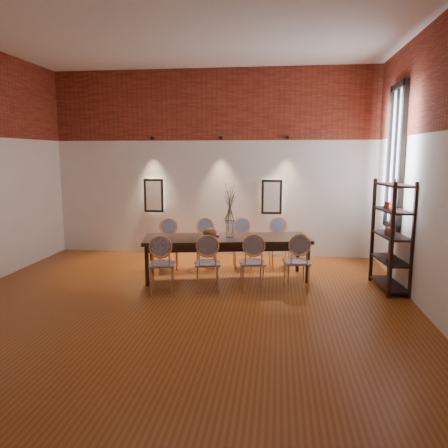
# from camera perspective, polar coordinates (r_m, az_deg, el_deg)

# --- Properties ---
(floor) EXTENTS (7.00, 7.00, 0.02)m
(floor) POSITION_cam_1_polar(r_m,az_deg,el_deg) (6.51, -6.17, -10.85)
(floor) COLOR brown
(floor) RESTS_ON ground
(ceiling) EXTENTS (7.00, 7.00, 0.02)m
(ceiling) POSITION_cam_1_polar(r_m,az_deg,el_deg) (6.38, -6.85, 25.47)
(ceiling) COLOR silver
(ceiling) RESTS_ON ground
(wall_back) EXTENTS (7.00, 0.10, 4.00)m
(wall_back) POSITION_cam_1_polar(r_m,az_deg,el_deg) (9.61, -1.52, 7.87)
(wall_back) COLOR silver
(wall_back) RESTS_ON ground
(wall_front) EXTENTS (7.00, 0.10, 4.00)m
(wall_front) POSITION_cam_1_polar(r_m,az_deg,el_deg) (2.80, -23.69, 4.15)
(wall_front) COLOR silver
(wall_front) RESTS_ON ground
(wall_right) EXTENTS (0.10, 7.00, 4.00)m
(wall_right) POSITION_cam_1_polar(r_m,az_deg,el_deg) (6.32, 26.82, 6.27)
(wall_right) COLOR silver
(wall_right) RESTS_ON ground
(brick_band_back) EXTENTS (7.00, 0.02, 1.50)m
(brick_band_back) POSITION_cam_1_polar(r_m,az_deg,el_deg) (9.60, -1.61, 15.34)
(brick_band_back) COLOR maroon
(brick_band_back) RESTS_ON ground
(brick_band_right) EXTENTS (0.02, 7.00, 1.50)m
(brick_band_right) POSITION_cam_1_polar(r_m,az_deg,el_deg) (6.38, 27.04, 17.57)
(brick_band_right) COLOR maroon
(brick_band_right) RESTS_ON ground
(niche_left) EXTENTS (0.36, 0.06, 0.66)m
(niche_left) POSITION_cam_1_polar(r_m,az_deg,el_deg) (9.83, -9.12, 3.70)
(niche_left) COLOR #FFEAC6
(niche_left) RESTS_ON wall_back
(niche_right) EXTENTS (0.36, 0.06, 0.66)m
(niche_right) POSITION_cam_1_polar(r_m,az_deg,el_deg) (9.45, 6.25, 3.54)
(niche_right) COLOR #FFEAC6
(niche_right) RESTS_ON wall_back
(spot_fixture_left) EXTENTS (0.08, 0.10, 0.08)m
(spot_fixture_left) POSITION_cam_1_polar(r_m,az_deg,el_deg) (9.77, -9.35, 11.00)
(spot_fixture_left) COLOR black
(spot_fixture_left) RESTS_ON wall_back
(spot_fixture_mid) EXTENTS (0.08, 0.10, 0.08)m
(spot_fixture_mid) POSITION_cam_1_polar(r_m,az_deg,el_deg) (9.46, -0.43, 11.18)
(spot_fixture_mid) COLOR black
(spot_fixture_mid) RESTS_ON wall_back
(spot_fixture_right) EXTENTS (0.08, 0.10, 0.08)m
(spot_fixture_right) POSITION_cam_1_polar(r_m,az_deg,el_deg) (9.38, 8.25, 11.11)
(spot_fixture_right) COLOR black
(spot_fixture_right) RESTS_ON wall_back
(window_glass) EXTENTS (0.02, 0.78, 2.38)m
(window_glass) POSITION_cam_1_polar(r_m,az_deg,el_deg) (8.21, 21.60, 8.08)
(window_glass) COLOR silver
(window_glass) RESTS_ON wall_right
(window_frame) EXTENTS (0.08, 0.90, 2.50)m
(window_frame) POSITION_cam_1_polar(r_m,az_deg,el_deg) (8.20, 21.47, 8.09)
(window_frame) COLOR black
(window_frame) RESTS_ON wall_right
(window_mullion) EXTENTS (0.06, 0.06, 2.40)m
(window_mullion) POSITION_cam_1_polar(r_m,az_deg,el_deg) (8.20, 21.47, 8.09)
(window_mullion) COLOR black
(window_mullion) RESTS_ON wall_right
(dining_table) EXTENTS (3.03, 1.45, 0.75)m
(dining_table) POSITION_cam_1_polar(r_m,az_deg,el_deg) (7.83, 0.36, -4.42)
(dining_table) COLOR black
(dining_table) RESTS_ON floor
(chair_near_a) EXTENTS (0.51, 0.51, 0.94)m
(chair_near_a) POSITION_cam_1_polar(r_m,az_deg,el_deg) (7.09, -8.10, -5.17)
(chair_near_a) COLOR tan
(chair_near_a) RESTS_ON floor
(chair_near_b) EXTENTS (0.51, 0.51, 0.94)m
(chair_near_b) POSITION_cam_1_polar(r_m,az_deg,el_deg) (7.07, -2.19, -5.13)
(chair_near_b) COLOR tan
(chair_near_b) RESTS_ON floor
(chair_near_c) EXTENTS (0.51, 0.51, 0.94)m
(chair_near_c) POSITION_cam_1_polar(r_m,az_deg,el_deg) (7.12, 3.69, -5.03)
(chair_near_c) COLOR tan
(chair_near_c) RESTS_ON floor
(chair_near_d) EXTENTS (0.51, 0.51, 0.94)m
(chair_near_d) POSITION_cam_1_polar(r_m,az_deg,el_deg) (7.24, 9.43, -4.89)
(chair_near_d) COLOR tan
(chair_near_d) RESTS_ON floor
(chair_far_a) EXTENTS (0.51, 0.51, 0.94)m
(chair_far_a) POSITION_cam_1_polar(r_m,az_deg,el_deg) (8.54, -7.30, -2.70)
(chair_far_a) COLOR tan
(chair_far_a) RESTS_ON floor
(chair_far_b) EXTENTS (0.51, 0.51, 0.94)m
(chair_far_b) POSITION_cam_1_polar(r_m,az_deg,el_deg) (8.52, -2.41, -2.66)
(chair_far_b) COLOR tan
(chair_far_b) RESTS_ON floor
(chair_far_c) EXTENTS (0.51, 0.51, 0.94)m
(chair_far_c) POSITION_cam_1_polar(r_m,az_deg,el_deg) (8.57, 2.46, -2.60)
(chair_far_c) COLOR tan
(chair_far_c) RESTS_ON floor
(chair_far_d) EXTENTS (0.51, 0.51, 0.94)m
(chair_far_d) POSITION_cam_1_polar(r_m,az_deg,el_deg) (8.67, 7.25, -2.52)
(chair_far_d) COLOR tan
(chair_far_d) RESTS_ON floor
(vase) EXTENTS (0.14, 0.14, 0.30)m
(vase) POSITION_cam_1_polar(r_m,az_deg,el_deg) (7.73, 0.74, -0.63)
(vase) COLOR silver
(vase) RESTS_ON dining_table
(dried_branches) EXTENTS (0.50, 0.50, 0.70)m
(dried_branches) POSITION_cam_1_polar(r_m,az_deg,el_deg) (7.66, 0.75, 2.69)
(dried_branches) COLOR brown
(dried_branches) RESTS_ON vase
(bowl) EXTENTS (0.24, 0.24, 0.18)m
(bowl) POSITION_cam_1_polar(r_m,az_deg,el_deg) (7.67, -1.84, -1.16)
(bowl) COLOR brown
(bowl) RESTS_ON dining_table
(book) EXTENTS (0.29, 0.22, 0.03)m
(book) POSITION_cam_1_polar(r_m,az_deg,el_deg) (7.85, -1.60, -1.48)
(book) COLOR #9C1178
(book) RESTS_ON dining_table
(shelving_rack) EXTENTS (0.48, 1.03, 1.80)m
(shelving_rack) POSITION_cam_1_polar(r_m,az_deg,el_deg) (7.60, 21.04, -1.41)
(shelving_rack) COLOR black
(shelving_rack) RESTS_ON floor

